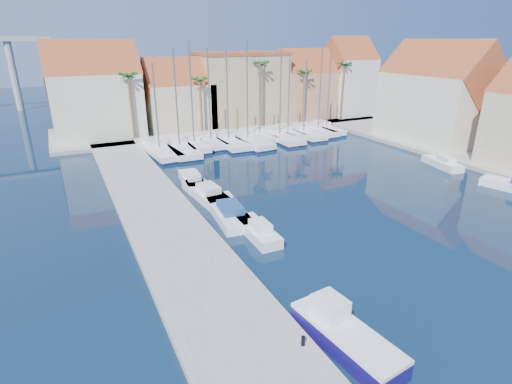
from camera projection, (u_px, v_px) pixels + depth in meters
ground at (370, 287)px, 24.01m from camera, size 260.00×260.00×0.00m
quay_west at (165, 225)px, 31.49m from camera, size 6.00×77.00×0.50m
shore_north at (224, 125)px, 68.22m from camera, size 54.00×16.00×0.50m
shore_east at (487, 157)px, 49.73m from camera, size 12.00×60.00×0.50m
bollard at (303, 341)px, 18.67m from camera, size 0.20×0.20×0.49m
fishing_boat at (343, 334)px, 19.18m from camera, size 2.68×6.24×2.12m
motorboat_west_0 at (258, 230)px, 29.98m from camera, size 1.80×5.30×1.40m
motorboat_west_1 at (228, 211)px, 33.36m from camera, size 3.16×7.68×1.40m
motorboat_west_2 at (206, 192)px, 37.42m from camera, size 2.67×7.03×1.40m
motorboat_west_3 at (192, 180)px, 40.74m from camera, size 2.42×5.92×1.40m
motorboat_east_1 at (443, 163)px, 46.31m from camera, size 2.79×5.61×1.40m
sailboat_0 at (158, 149)px, 51.85m from camera, size 4.07×11.98×11.29m
sailboat_1 at (178, 147)px, 52.84m from camera, size 3.49×12.05×13.00m
sailboat_2 at (193, 143)px, 54.49m from camera, size 2.72×9.24×13.83m
sailboat_3 at (210, 141)px, 55.99m from camera, size 2.58×8.97×12.91m
sailboat_4 at (227, 140)px, 56.36m from camera, size 3.32×11.61×12.62m
sailboat_5 at (245, 140)px, 56.61m from camera, size 3.99×11.65×13.98m
sailboat_6 at (258, 135)px, 59.28m from camera, size 2.73×8.62×11.12m
sailboat_7 at (277, 136)px, 59.06m from camera, size 3.05×11.37×13.57m
sailboat_8 at (286, 132)px, 61.14m from camera, size 2.30×8.52×11.63m
sailboat_9 at (301, 132)px, 61.27m from camera, size 3.11×10.52×11.32m
sailboat_10 at (316, 130)px, 62.80m from camera, size 2.65×9.23×13.27m
sailboat_11 at (325, 128)px, 63.83m from camera, size 3.16×9.22×12.56m
building_0 at (95, 95)px, 56.84m from camera, size 12.30×9.00×13.50m
building_1 at (178, 98)px, 62.25m from camera, size 10.30×8.00×11.00m
building_2 at (240, 88)px, 67.30m from camera, size 14.20×10.20×11.50m
building_3 at (303, 87)px, 71.58m from camera, size 10.30×8.00×12.00m
building_4 at (347, 79)px, 74.07m from camera, size 8.30×8.00×14.00m
building_6 at (436, 97)px, 55.00m from camera, size 9.00×14.30×13.50m
palm_0 at (128, 78)px, 53.40m from camera, size 2.60×2.60×10.15m
palm_1 at (200, 82)px, 57.88m from camera, size 2.60×2.60×9.15m
palm_2 at (261, 66)px, 61.35m from camera, size 2.60×2.60×11.15m
palm_3 at (305, 74)px, 65.17m from camera, size 2.60×2.60×9.65m
palm_4 at (344, 67)px, 68.14m from camera, size 2.60×2.60×10.65m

